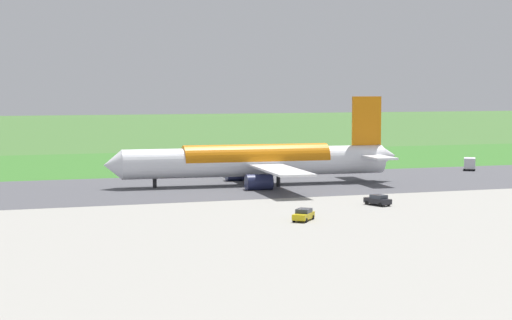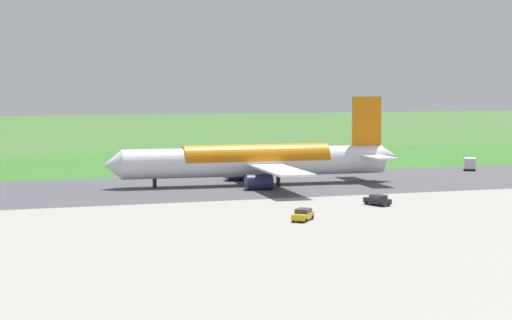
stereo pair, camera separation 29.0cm
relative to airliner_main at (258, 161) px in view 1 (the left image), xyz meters
The scene contains 10 objects.
ground_plane 4.65m from the airliner_main, ahead, with size 800.00×800.00×0.00m, color #3D662D.
runway_asphalt 4.62m from the airliner_main, ahead, with size 600.00×38.85×0.06m, color #47474C.
apron_concrete 65.13m from the airliner_main, 88.55° to the left, with size 440.00×110.00×0.05m, color gray.
grass_verge_foreground 43.26m from the airliner_main, 87.81° to the right, with size 600.00×80.00×0.04m, color #346B27.
airliner_main is the anchor object (origin of this frame).
service_truck_baggage 52.72m from the airliner_main, 166.55° to the right, with size 4.96×6.12×2.65m.
service_car_followme 42.68m from the airliner_main, 79.58° to the left, with size 4.08×4.38×1.62m.
service_car_ops 32.65m from the airliner_main, 104.72° to the left, with size 3.04×4.55×1.62m.
no_stopping_sign 48.24m from the airliner_main, 109.44° to the right, with size 0.60×0.10×2.27m.
traffic_cone_orange 44.66m from the airliner_main, 105.22° to the right, with size 0.40×0.40×0.55m, color orange.
Camera 1 is at (47.65, 147.45, 17.59)m, focal length 61.23 mm.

